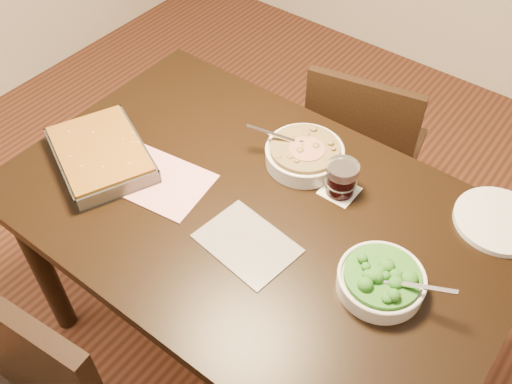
% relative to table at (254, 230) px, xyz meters
% --- Properties ---
extents(ground, '(4.00, 4.00, 0.00)m').
position_rel_table_xyz_m(ground, '(0.00, 0.00, -0.65)').
color(ground, '#411F12').
rests_on(ground, ground).
extents(table, '(1.40, 0.90, 0.75)m').
position_rel_table_xyz_m(table, '(0.00, 0.00, 0.00)').
color(table, black).
rests_on(table, ground).
extents(magazine_a, '(0.31, 0.24, 0.01)m').
position_rel_table_xyz_m(magazine_a, '(-0.28, -0.08, 0.10)').
color(magazine_a, '#C0375B').
rests_on(magazine_a, table).
extents(magazine_b, '(0.27, 0.21, 0.00)m').
position_rel_table_xyz_m(magazine_b, '(0.06, -0.11, 0.10)').
color(magazine_b, '#23232B').
rests_on(magazine_b, table).
extents(coaster, '(0.10, 0.10, 0.00)m').
position_rel_table_xyz_m(coaster, '(0.15, 0.20, 0.10)').
color(coaster, white).
rests_on(coaster, table).
extents(stew_bowl, '(0.25, 0.23, 0.09)m').
position_rel_table_xyz_m(stew_bowl, '(0.00, 0.24, 0.13)').
color(stew_bowl, silver).
rests_on(stew_bowl, table).
extents(broccoli_bowl, '(0.24, 0.22, 0.08)m').
position_rel_table_xyz_m(broccoli_bowl, '(0.40, -0.02, 0.13)').
color(broccoli_bowl, silver).
rests_on(broccoli_bowl, table).
extents(baking_dish, '(0.41, 0.36, 0.06)m').
position_rel_table_xyz_m(baking_dish, '(-0.47, -0.13, 0.12)').
color(baking_dish, silver).
rests_on(baking_dish, table).
extents(wine_tumbler, '(0.09, 0.09, 0.10)m').
position_rel_table_xyz_m(wine_tumbler, '(0.15, 0.20, 0.15)').
color(wine_tumbler, black).
rests_on(wine_tumbler, coaster).
extents(dinner_plate, '(0.24, 0.24, 0.02)m').
position_rel_table_xyz_m(dinner_plate, '(0.55, 0.36, 0.10)').
color(dinner_plate, silver).
rests_on(dinner_plate, table).
extents(chair_far, '(0.47, 0.47, 0.84)m').
position_rel_table_xyz_m(chair_far, '(-0.01, 0.68, -0.18)').
color(chair_far, black).
rests_on(chair_far, ground).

